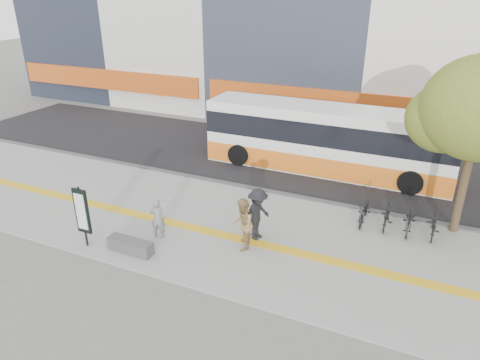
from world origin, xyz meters
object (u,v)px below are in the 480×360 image
at_px(bus, 326,141).
at_px(seated_woman, 158,218).
at_px(street_tree, 480,110).
at_px(pedestrian_tan, 243,224).
at_px(pedestrian_dark, 258,214).
at_px(bench, 131,246).
at_px(signboard, 82,212).

relative_size(bus, seated_woman, 7.85).
xyz_separation_m(street_tree, pedestrian_tan, (-6.49, -4.28, -3.53)).
bearing_deg(pedestrian_tan, pedestrian_dark, 143.94).
bearing_deg(bench, bus, 67.23).
relative_size(signboard, street_tree, 0.35).
height_order(street_tree, pedestrian_dark, street_tree).
xyz_separation_m(bus, pedestrian_dark, (-0.55, -7.20, -0.46)).
bearing_deg(pedestrian_dark, street_tree, -48.89).
bearing_deg(bus, street_tree, -32.80).
height_order(bench, street_tree, street_tree).
height_order(bench, seated_woman, seated_woman).
bearing_deg(pedestrian_tan, bus, 155.01).
bearing_deg(bench, signboard, -169.19).
bearing_deg(pedestrian_dark, bus, 7.36).
xyz_separation_m(bench, bus, (4.07, 9.70, 1.19)).
xyz_separation_m(bench, street_tree, (9.78, 6.02, 4.21)).
bearing_deg(seated_woman, bus, -133.33).
distance_m(pedestrian_tan, pedestrian_dark, 0.79).
distance_m(bench, street_tree, 12.23).
bearing_deg(bus, bench, -112.77).
distance_m(street_tree, pedestrian_dark, 7.98).
bearing_deg(signboard, seated_woman, 38.00).
distance_m(signboard, pedestrian_tan, 5.32).
distance_m(bench, pedestrian_tan, 3.79).
xyz_separation_m(bench, pedestrian_tan, (3.29, 1.74, 0.68)).
bearing_deg(signboard, pedestrian_tan, 22.68).
distance_m(bus, pedestrian_dark, 7.24).
bearing_deg(seated_woman, signboard, 18.50).
bearing_deg(pedestrian_tan, bench, -81.55).
bearing_deg(signboard, bus, 60.45).
bearing_deg(street_tree, signboard, -150.93).
distance_m(signboard, bus, 11.50).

